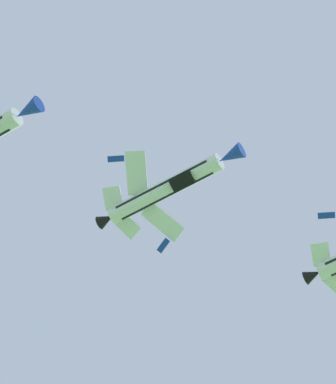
% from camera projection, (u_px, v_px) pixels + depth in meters
% --- Properties ---
extents(fighter_jet_right_wing, '(11.23, 14.00, 5.32)m').
position_uv_depth(fighter_jet_right_wing, '(168.00, 188.00, 88.90)').
color(fighter_jet_right_wing, white).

